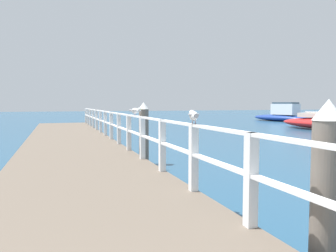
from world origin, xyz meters
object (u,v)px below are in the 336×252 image
(seagull_foreground, at_px, (194,115))
(boat_2, at_px, (281,115))
(seagull_background, at_px, (135,111))
(dock_piling_far, at_px, (144,133))
(dock_piling_near, at_px, (326,194))

(seagull_foreground, bearing_deg, boat_2, 62.81)
(seagull_foreground, xyz_separation_m, seagull_background, (0.00, 3.90, 0.00))
(boat_2, bearing_deg, dock_piling_far, 30.30)
(seagull_foreground, distance_m, seagull_background, 3.90)
(dock_piling_near, height_order, seagull_background, dock_piling_near)
(seagull_foreground, height_order, boat_2, boat_2)
(seagull_foreground, relative_size, seagull_background, 1.06)
(dock_piling_far, bearing_deg, boat_2, 43.65)
(seagull_background, distance_m, boat_2, 27.29)
(boat_2, bearing_deg, seagull_background, 30.60)
(dock_piling_near, bearing_deg, seagull_foreground, 99.46)
(seagull_foreground, distance_m, boat_2, 30.13)
(dock_piling_near, distance_m, seagull_background, 6.22)
(seagull_foreground, height_order, seagull_background, same)
(dock_piling_far, xyz_separation_m, seagull_background, (-0.38, -0.56, 0.67))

